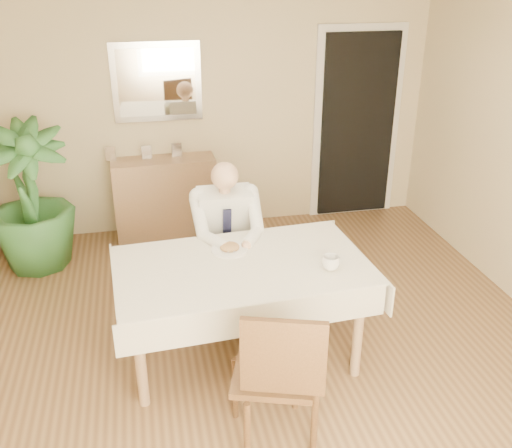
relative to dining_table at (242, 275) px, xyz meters
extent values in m
plane|color=brown|center=(0.14, -0.16, -0.67)|extent=(5.00, 5.00, 0.00)
cube|color=tan|center=(0.14, 2.34, 0.63)|extent=(4.50, 0.02, 2.60)
cube|color=silver|center=(1.69, 2.32, 0.33)|extent=(0.96, 0.03, 2.10)
cube|color=black|center=(1.69, 2.29, 0.33)|extent=(0.80, 0.05, 1.95)
cube|color=silver|center=(-0.40, 2.32, 0.88)|extent=(0.86, 0.03, 0.76)
cube|color=white|center=(-0.40, 2.30, 0.88)|extent=(0.74, 0.02, 0.64)
cube|color=#8D6B4F|center=(0.00, 0.00, 0.05)|extent=(1.65, 1.00, 0.04)
cube|color=beige|center=(0.00, 0.00, 0.08)|extent=(1.76, 1.11, 0.01)
cube|color=beige|center=(0.00, -0.50, -0.03)|extent=(1.70, 0.12, 0.22)
cube|color=beige|center=(0.00, 0.50, -0.03)|extent=(1.70, 0.12, 0.22)
cube|color=beige|center=(-0.85, 0.00, -0.03)|extent=(0.08, 1.00, 0.22)
cube|color=beige|center=(0.85, 0.00, -0.03)|extent=(0.08, 1.00, 0.22)
cylinder|color=#8D6B4F|center=(-0.72, -0.37, -0.32)|extent=(0.07, 0.07, 0.70)
cylinder|color=#8D6B4F|center=(0.72, -0.37, -0.32)|extent=(0.07, 0.07, 0.70)
cylinder|color=#8D6B4F|center=(-0.72, 0.37, -0.32)|extent=(0.07, 0.07, 0.70)
cylinder|color=#8D6B4F|center=(0.72, 0.37, -0.32)|extent=(0.07, 0.07, 0.70)
cube|color=#442B16|center=(0.00, 0.80, -0.25)|extent=(0.45, 0.45, 0.04)
cube|color=#442B16|center=(0.00, 0.99, 0.00)|extent=(0.41, 0.08, 0.41)
cylinder|color=#442B16|center=(-0.18, 0.62, -0.47)|extent=(0.04, 0.04, 0.40)
cylinder|color=#442B16|center=(0.18, 0.62, -0.47)|extent=(0.04, 0.04, 0.40)
cylinder|color=#442B16|center=(-0.18, 0.98, -0.47)|extent=(0.04, 0.04, 0.40)
cylinder|color=#442B16|center=(0.18, 0.98, -0.47)|extent=(0.04, 0.04, 0.40)
cube|color=#442B16|center=(0.03, -0.80, -0.20)|extent=(0.57, 0.57, 0.04)
cube|color=#442B16|center=(0.03, -1.00, 0.07)|extent=(0.45, 0.18, 0.45)
cylinder|color=#442B16|center=(-0.16, -0.99, -0.44)|extent=(0.04, 0.04, 0.45)
cylinder|color=#442B16|center=(0.23, -0.99, -0.44)|extent=(0.04, 0.04, 0.45)
cylinder|color=#442B16|center=(-0.16, -0.60, -0.44)|extent=(0.04, 0.04, 0.45)
cylinder|color=#442B16|center=(0.23, -0.60, -0.44)|extent=(0.04, 0.04, 0.45)
cube|color=white|center=(0.00, 0.76, 0.08)|extent=(0.42, 0.31, 0.55)
cube|color=black|center=(0.00, 0.64, 0.05)|extent=(0.07, 0.08, 0.36)
cylinder|color=tan|center=(0.00, 0.72, 0.37)|extent=(0.09, 0.09, 0.08)
sphere|color=tan|center=(0.00, 0.69, 0.47)|extent=(0.21, 0.21, 0.21)
cube|color=black|center=(-0.10, 0.56, -0.15)|extent=(0.13, 0.42, 0.13)
cube|color=black|center=(0.10, 0.56, -0.15)|extent=(0.13, 0.42, 0.13)
cube|color=black|center=(-0.10, 0.38, -0.44)|extent=(0.11, 0.12, 0.45)
cube|color=black|center=(0.10, 0.38, -0.44)|extent=(0.11, 0.12, 0.45)
cube|color=black|center=(-0.10, 0.32, -0.63)|extent=(0.11, 0.26, 0.07)
cube|color=black|center=(0.10, 0.32, -0.63)|extent=(0.11, 0.26, 0.07)
cylinder|color=white|center=(-0.05, 0.21, 0.09)|extent=(0.26, 0.26, 0.02)
ellipsoid|color=brown|center=(-0.05, 0.21, 0.11)|extent=(0.14, 0.14, 0.06)
cylinder|color=silver|center=(-0.01, 0.15, 0.11)|extent=(0.01, 0.13, 0.01)
cylinder|color=silver|center=(-0.09, 0.15, 0.11)|extent=(0.01, 0.13, 0.01)
imported|color=white|center=(0.56, -0.19, 0.13)|extent=(0.15, 0.15, 0.10)
cube|color=#8D6B4F|center=(-0.40, 2.16, -0.26)|extent=(1.03, 0.37, 0.82)
cube|color=silver|center=(-0.90, 2.23, 0.22)|extent=(0.10, 0.02, 0.14)
cube|color=silver|center=(-0.55, 2.21, 0.22)|extent=(0.10, 0.02, 0.14)
cube|color=silver|center=(-0.25, 2.22, 0.22)|extent=(0.10, 0.02, 0.14)
imported|color=#2A5E29|center=(-1.62, 1.73, 0.01)|extent=(0.90, 0.90, 1.36)
camera|label=1|loc=(-0.60, -3.33, 1.95)|focal=40.00mm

